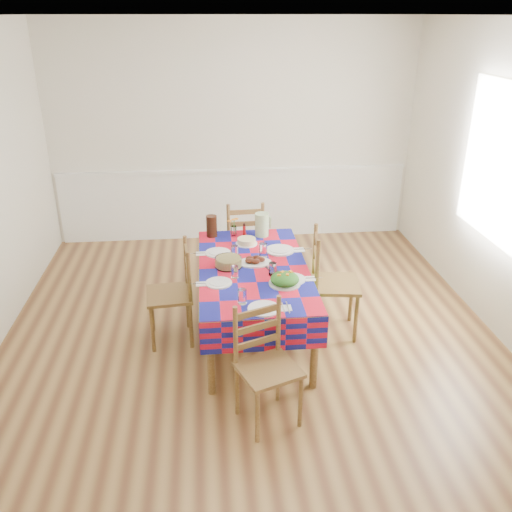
{
  "coord_description": "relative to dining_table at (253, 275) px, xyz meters",
  "views": [
    {
      "loc": [
        -0.36,
        -4.2,
        2.72
      ],
      "look_at": [
        0.05,
        0.03,
        0.8
      ],
      "focal_mm": 38.0,
      "sensor_mm": 36.0,
      "label": 1
    }
  ],
  "objects": [
    {
      "name": "green_pitcher",
      "position": [
        0.15,
        0.72,
        0.19
      ],
      "size": [
        0.14,
        0.14,
        0.23
      ],
      "primitive_type": "cylinder",
      "color": "#A2C48A",
      "rests_on": "dining_table"
    },
    {
      "name": "dining_table",
      "position": [
        0.0,
        0.0,
        0.0
      ],
      "size": [
        0.95,
        1.77,
        0.69
      ],
      "color": "brown",
      "rests_on": "room"
    },
    {
      "name": "setting_right_far",
      "position": [
        0.22,
        0.28,
        0.1
      ],
      "size": [
        0.51,
        0.29,
        0.13
      ],
      "rotation": [
        0.0,
        0.0,
        -1.57
      ],
      "color": "white",
      "rests_on": "dining_table"
    },
    {
      "name": "serving_utensils",
      "position": [
        0.17,
        -0.1,
        0.08
      ],
      "size": [
        0.14,
        0.3,
        0.01
      ],
      "color": "black",
      "rests_on": "dining_table"
    },
    {
      "name": "tea_pitcher",
      "position": [
        -0.34,
        0.75,
        0.18
      ],
      "size": [
        0.11,
        0.11,
        0.21
      ],
      "primitive_type": "cylinder",
      "color": "black",
      "rests_on": "dining_table"
    },
    {
      "name": "flower_vase",
      "position": [
        -0.13,
        0.75,
        0.15
      ],
      "size": [
        0.12,
        0.1,
        0.19
      ],
      "color": "white",
      "rests_on": "dining_table"
    },
    {
      "name": "setting_left_far",
      "position": [
        -0.25,
        0.29,
        0.1
      ],
      "size": [
        0.43,
        0.26,
        0.11
      ],
      "rotation": [
        0.0,
        0.0,
        1.57
      ],
      "color": "white",
      "rests_on": "dining_table"
    },
    {
      "name": "chair_left",
      "position": [
        -0.7,
        0.0,
        -0.16
      ],
      "size": [
        0.43,
        0.45,
        0.93
      ],
      "rotation": [
        0.0,
        0.0,
        -1.48
      ],
      "color": "brown",
      "rests_on": "room"
    },
    {
      "name": "wainscot",
      "position": [
        -0.03,
        2.43,
        -0.13
      ],
      "size": [
        4.41,
        0.06,
        0.92
      ],
      "color": "white",
      "rests_on": "room"
    },
    {
      "name": "setting_right_near",
      "position": [
        0.25,
        -0.24,
        0.1
      ],
      "size": [
        0.44,
        0.25,
        0.11
      ],
      "rotation": [
        0.0,
        0.0,
        -1.57
      ],
      "color": "white",
      "rests_on": "dining_table"
    },
    {
      "name": "chair_right",
      "position": [
        0.7,
        0.01,
        -0.13
      ],
      "size": [
        0.47,
        0.49,
        0.99
      ],
      "rotation": [
        0.0,
        0.0,
        1.43
      ],
      "color": "brown",
      "rests_on": "room"
    },
    {
      "name": "chair_near",
      "position": [
        -0.02,
        -1.12,
        -0.17
      ],
      "size": [
        0.51,
        0.5,
        0.9
      ],
      "rotation": [
        0.0,
        0.0,
        0.38
      ],
      "color": "brown",
      "rests_on": "room"
    },
    {
      "name": "salad_platter",
      "position": [
        0.22,
        -0.35,
        0.12
      ],
      "size": [
        0.26,
        0.26,
        0.11
      ],
      "color": "white",
      "rests_on": "dining_table"
    },
    {
      "name": "pasta_bowl",
      "position": [
        -0.22,
        0.03,
        0.12
      ],
      "size": [
        0.24,
        0.24,
        0.08
      ],
      "color": "white",
      "rests_on": "dining_table"
    },
    {
      "name": "room",
      "position": [
        -0.03,
        -0.06,
        0.73
      ],
      "size": [
        4.58,
        5.08,
        2.78
      ],
      "color": "brown",
      "rests_on": "ground"
    },
    {
      "name": "chair_far",
      "position": [
        0.0,
        1.11,
        -0.15
      ],
      "size": [
        0.44,
        0.42,
        0.94
      ],
      "rotation": [
        0.0,
        0.0,
        3.2
      ],
      "color": "brown",
      "rests_on": "room"
    },
    {
      "name": "setting_near_head",
      "position": [
        -0.04,
        -0.71,
        0.1
      ],
      "size": [
        0.4,
        0.27,
        0.12
      ],
      "color": "white",
      "rests_on": "dining_table"
    },
    {
      "name": "name_card",
      "position": [
        0.01,
        -0.84,
        0.08
      ],
      "size": [
        0.07,
        0.02,
        0.01
      ],
      "primitive_type": "cube",
      "color": "white",
      "rests_on": "dining_table"
    },
    {
      "name": "window_right",
      "position": [
        2.2,
        0.24,
        0.88
      ],
      "size": [
        0.0,
        1.4,
        1.4
      ],
      "primitive_type": "plane",
      "rotation": [
        0.0,
        -1.57,
        0.0
      ],
      "color": "white",
      "rests_on": "room"
    },
    {
      "name": "meat_platter",
      "position": [
        0.02,
        0.07,
        0.1
      ],
      "size": [
        0.3,
        0.22,
        0.06
      ],
      "color": "white",
      "rests_on": "dining_table"
    },
    {
      "name": "hot_sauce",
      "position": [
        -0.02,
        0.75,
        0.14
      ],
      "size": [
        0.03,
        0.03,
        0.12
      ],
      "primitive_type": "cylinder",
      "color": "#A90D0F",
      "rests_on": "dining_table"
    },
    {
      "name": "cake",
      "position": [
        -0.02,
        0.52,
        0.1
      ],
      "size": [
        0.21,
        0.21,
        0.06
      ],
      "color": "white",
      "rests_on": "dining_table"
    },
    {
      "name": "setting_left_near",
      "position": [
        -0.27,
        -0.25,
        0.1
      ],
      "size": [
        0.4,
        0.24,
        0.11
      ],
      "rotation": [
        0.0,
        0.0,
        1.57
      ],
      "color": "white",
      "rests_on": "dining_table"
    }
  ]
}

